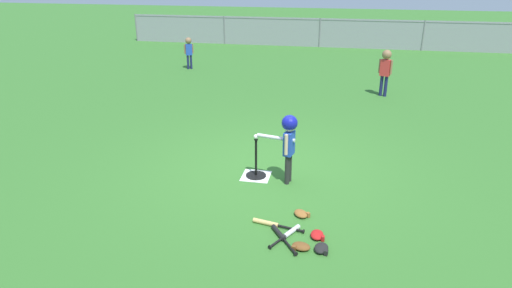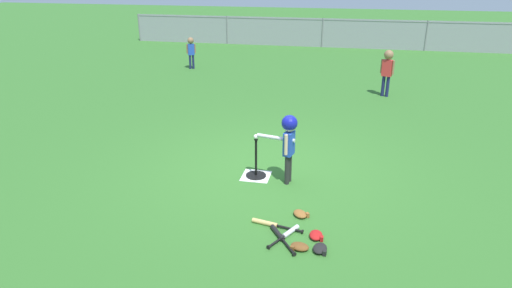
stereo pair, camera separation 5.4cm
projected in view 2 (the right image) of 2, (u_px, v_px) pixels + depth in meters
ground_plane at (269, 168)px, 7.30m from camera, size 60.00×60.00×0.00m
home_plate at (256, 176)px, 7.04m from camera, size 0.44×0.44×0.01m
batting_tee at (256, 171)px, 7.00m from camera, size 0.32×0.32×0.63m
baseball_on_tee at (256, 137)px, 6.79m from camera, size 0.07×0.07×0.07m
batter_child at (289, 135)px, 6.55m from camera, size 0.62×0.30×1.09m
fielder_near_right at (387, 67)px, 11.06m from camera, size 0.33×0.23×1.18m
fielder_deep_left at (191, 49)px, 14.12m from camera, size 0.27×0.20×1.00m
spare_bat_silver at (288, 234)px, 5.47m from camera, size 0.33×0.55×0.06m
spare_bat_wood at (270, 224)px, 5.68m from camera, size 0.68×0.20×0.06m
spare_bat_black at (280, 236)px, 5.43m from camera, size 0.40×0.56×0.06m
glove_by_plate at (320, 249)px, 5.18m from camera, size 0.20×0.24×0.07m
glove_near_bats at (300, 214)px, 5.90m from camera, size 0.26×0.27×0.07m
glove_tossed_aside at (299, 247)px, 5.21m from camera, size 0.25×0.20×0.07m
glove_outfield_drop at (316, 235)px, 5.43m from camera, size 0.18×0.23×0.07m
outfield_fence at (322, 32)px, 17.93m from camera, size 16.06×0.06×1.15m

